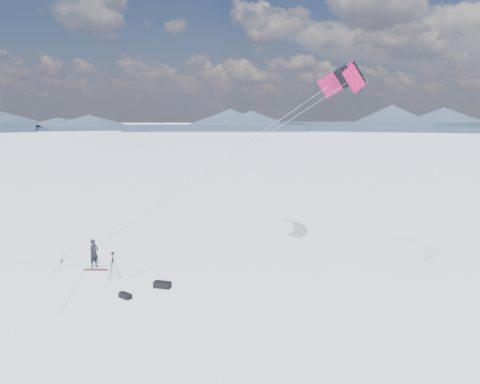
# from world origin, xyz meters

# --- Properties ---
(ground) EXTENTS (1800.00, 1800.00, 0.00)m
(ground) POSITION_xyz_m (0.00, 0.00, 0.00)
(ground) COLOR white
(horizon_hills) EXTENTS (704.47, 706.88, 8.15)m
(horizon_hills) POSITION_xyz_m (0.00, 0.00, 3.19)
(horizon_hills) COLOR #1D2A39
(horizon_hills) RESTS_ON ground
(snow_tracks) EXTENTS (13.93, 9.84, 0.01)m
(snow_tracks) POSITION_xyz_m (-1.98, 0.09, 0.00)
(snow_tracks) COLOR silver
(snow_tracks) RESTS_ON ground
(snowkiter) EXTENTS (0.63, 0.74, 1.72)m
(snowkiter) POSITION_xyz_m (-0.86, 1.94, 0.00)
(snowkiter) COLOR black
(snowkiter) RESTS_ON ground
(snowboard) EXTENTS (1.43, 0.34, 0.04)m
(snowboard) POSITION_xyz_m (-0.59, 1.46, 0.02)
(snowboard) COLOR #5E1838
(snowboard) RESTS_ON ground
(tripod) EXTENTS (0.68, 0.73, 1.54)m
(tripod) POSITION_xyz_m (0.99, 0.06, 0.99)
(tripod) COLOR black
(tripod) RESTS_ON ground
(gear_bag_a) EXTENTS (0.95, 0.58, 0.40)m
(gear_bag_a) POSITION_xyz_m (4.00, -1.03, 0.18)
(gear_bag_a) COLOR black
(gear_bag_a) RESTS_ON ground
(gear_bag_b) EXTENTS (0.75, 0.66, 0.31)m
(gear_bag_b) POSITION_xyz_m (2.54, -2.59, 0.14)
(gear_bag_b) COLOR black
(gear_bag_b) RESTS_ON ground
(power_kite) EXTENTS (15.88, 6.03, 10.75)m
(power_kite) POSITION_xyz_m (13.71, 4.07, 10.97)
(power_kite) COLOR #B10F43
(power_kite) RESTS_ON ground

